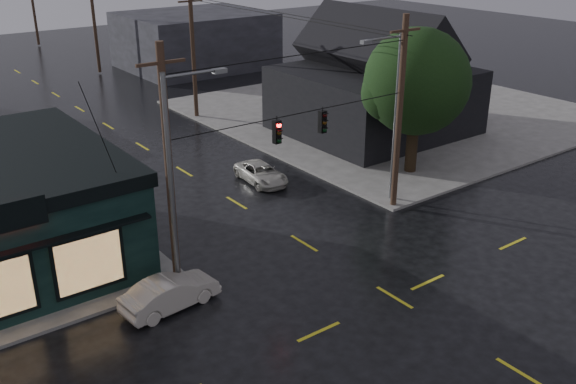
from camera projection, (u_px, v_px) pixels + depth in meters
ground_plane at (394, 297)px, 26.24m from camera, size 160.00×160.00×0.00m
sidewalk_ne at (391, 111)px, 52.01m from camera, size 28.00×28.00×0.15m
ne_building at (376, 71)px, 45.33m from camera, size 12.60×11.60×8.75m
corner_tree at (417, 82)px, 37.14m from camera, size 6.25×6.25×8.65m
utility_pole_nw at (178, 281)px, 27.45m from camera, size 2.00×0.32×10.15m
utility_pole_ne at (393, 207)px, 34.62m from camera, size 2.00×0.32×10.15m
utility_pole_far_a at (197, 117)px, 50.50m from camera, size 2.00×0.32×9.65m
utility_pole_far_b at (100, 73)px, 65.27m from camera, size 2.00×0.32×9.15m
utility_pole_far_c at (39, 46)px, 80.04m from camera, size 2.00×0.32×9.15m
span_signal_assembly at (300, 126)px, 28.88m from camera, size 13.00×0.48×1.23m
streetlight_nw at (179, 290)px, 26.77m from camera, size 5.40×0.30×9.15m
streetlight_ne at (390, 200)px, 35.42m from camera, size 5.40×0.30×9.15m
bg_building_east at (195, 40)px, 67.21m from camera, size 14.00×12.00×5.60m
sedan_cream at (170, 293)px, 25.31m from camera, size 4.12×1.80×1.32m
suv_silver at (261, 173)px, 37.69m from camera, size 2.16×4.13×1.11m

